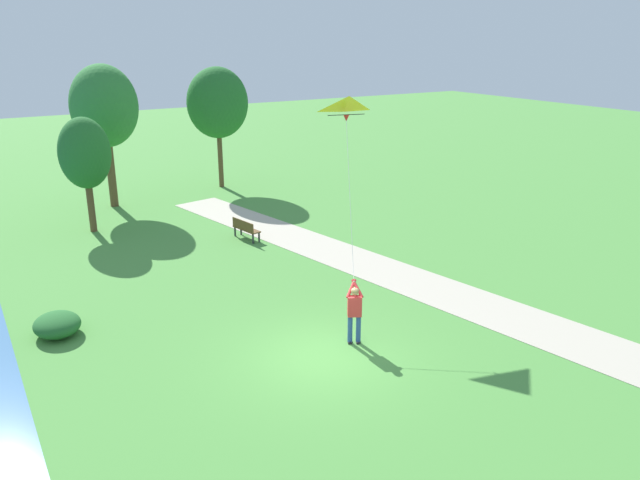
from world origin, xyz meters
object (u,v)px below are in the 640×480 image
Objects in this scene: tree_horizon_far at (104,107)px; tree_lakeside_near at (85,154)px; flying_kite at (349,110)px; lakeside_shrub at (57,325)px; tree_treeline_right at (218,103)px; person_kite_flyer at (355,310)px; park_bench_near_walkway at (245,228)px.

tree_horizon_far is 1.39× the size of tree_lakeside_near.
lakeside_shrub is at bearing 171.55° from flying_kite.
tree_treeline_right is 0.95× the size of tree_horizon_far.
person_kite_flyer is 0.36× the size of tree_lakeside_near.
tree_treeline_right is at bearing 30.97° from tree_lakeside_near.
tree_lakeside_near reaches higher than park_bench_near_walkway.
tree_treeline_right is at bearing 73.23° from park_bench_near_walkway.
lakeside_shrub is (-3.17, -9.96, -3.20)m from tree_lakeside_near.
tree_horizon_far is (-3.51, 8.51, 4.55)m from park_bench_near_walkway.
tree_treeline_right is 6.50m from tree_horizon_far.
tree_horizon_far is (-2.20, 18.81, 4.02)m from person_kite_flyer.
tree_lakeside_near is (-1.88, -3.88, -1.54)m from tree_horizon_far.
lakeside_shrub is at bearing -148.11° from park_bench_near_walkway.
tree_treeline_right reaches higher than flying_kite.
person_kite_flyer reaches higher than park_bench_near_walkway.
park_bench_near_walkway is 7.72m from tree_lakeside_near.
tree_treeline_right is at bearing 9.66° from tree_horizon_far.
tree_lakeside_near is 3.28× the size of lakeside_shrub.
person_kite_flyer is at bearing -83.32° from tree_horizon_far.
park_bench_near_walkway is 0.22× the size of tree_horizon_far.
park_bench_near_walkway is 1.00× the size of lakeside_shrub.
tree_treeline_right reaches higher than tree_lakeside_near.
park_bench_near_walkway is (1.30, 10.30, -0.54)m from person_kite_flyer.
tree_horizon_far reaches higher than lakeside_shrub.
lakeside_shrub is at bearing -107.67° from tree_lakeside_near.
person_kite_flyer is 0.38× the size of flying_kite.
person_kite_flyer reaches higher than lakeside_shrub.
flying_kite is 15.86m from tree_horizon_far.
flying_kite reaches higher than lakeside_shrub.
person_kite_flyer is 8.83m from lakeside_shrub.
tree_horizon_far is 4.57× the size of lakeside_shrub.
park_bench_near_walkway is 0.30× the size of tree_lakeside_near.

